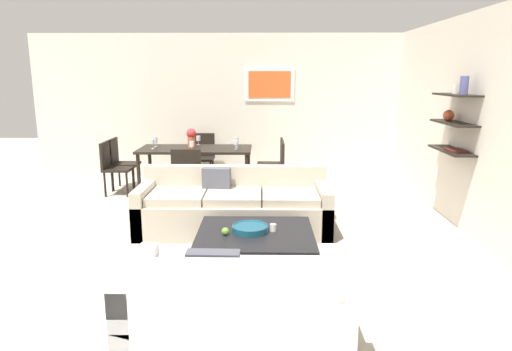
% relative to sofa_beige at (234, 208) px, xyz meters
% --- Properties ---
extents(ground_plane, '(18.00, 18.00, 0.00)m').
position_rel_sofa_beige_xyz_m(ground_plane, '(-0.09, -0.34, -0.29)').
color(ground_plane, '#BCB29E').
extents(back_wall_unit, '(8.40, 0.09, 2.70)m').
position_rel_sofa_beige_xyz_m(back_wall_unit, '(0.21, 3.19, 1.06)').
color(back_wall_unit, silver).
rests_on(back_wall_unit, ground).
extents(right_wall_shelf_unit, '(0.34, 8.20, 2.70)m').
position_rel_sofa_beige_xyz_m(right_wall_shelf_unit, '(2.93, 0.26, 1.06)').
color(right_wall_shelf_unit, silver).
rests_on(right_wall_shelf_unit, ground).
extents(sofa_beige, '(2.38, 0.90, 0.78)m').
position_rel_sofa_beige_xyz_m(sofa_beige, '(0.00, 0.00, 0.00)').
color(sofa_beige, '#B2A893').
rests_on(sofa_beige, ground).
extents(loveseat_white, '(1.60, 0.90, 0.78)m').
position_rel_sofa_beige_xyz_m(loveseat_white, '(0.17, -2.51, 0.00)').
color(loveseat_white, white).
rests_on(loveseat_white, ground).
extents(coffee_table, '(1.18, 1.07, 0.38)m').
position_rel_sofa_beige_xyz_m(coffee_table, '(0.29, -1.14, -0.10)').
color(coffee_table, black).
rests_on(coffee_table, ground).
extents(decorative_bowl, '(0.37, 0.37, 0.07)m').
position_rel_sofa_beige_xyz_m(decorative_bowl, '(0.24, -1.12, 0.12)').
color(decorative_bowl, navy).
rests_on(decorative_bowl, coffee_table).
extents(candle_jar, '(0.06, 0.06, 0.08)m').
position_rel_sofa_beige_xyz_m(candle_jar, '(0.47, -1.10, 0.13)').
color(candle_jar, silver).
rests_on(candle_jar, coffee_table).
extents(apple_on_coffee_table, '(0.08, 0.08, 0.08)m').
position_rel_sofa_beige_xyz_m(apple_on_coffee_table, '(-0.01, -1.22, 0.13)').
color(apple_on_coffee_table, '#669E2D').
rests_on(apple_on_coffee_table, coffee_table).
extents(dining_table, '(1.86, 0.87, 0.75)m').
position_rel_sofa_beige_xyz_m(dining_table, '(-0.77, 1.99, 0.39)').
color(dining_table, black).
rests_on(dining_table, ground).
extents(dining_chair_left_far, '(0.44, 0.44, 0.88)m').
position_rel_sofa_beige_xyz_m(dining_chair_left_far, '(-2.11, 2.19, 0.21)').
color(dining_chair_left_far, black).
rests_on(dining_chair_left_far, ground).
extents(dining_chair_right_far, '(0.44, 0.44, 0.88)m').
position_rel_sofa_beige_xyz_m(dining_chair_right_far, '(0.57, 2.19, 0.21)').
color(dining_chair_right_far, black).
rests_on(dining_chair_right_far, ground).
extents(dining_chair_left_near, '(0.44, 0.44, 0.88)m').
position_rel_sofa_beige_xyz_m(dining_chair_left_near, '(-2.11, 1.79, 0.21)').
color(dining_chair_left_near, black).
rests_on(dining_chair_left_near, ground).
extents(dining_chair_head, '(0.44, 0.44, 0.88)m').
position_rel_sofa_beige_xyz_m(dining_chair_head, '(-0.77, 2.83, 0.21)').
color(dining_chair_head, black).
rests_on(dining_chair_head, ground).
extents(dining_chair_right_near, '(0.44, 0.44, 0.88)m').
position_rel_sofa_beige_xyz_m(dining_chair_right_near, '(0.57, 1.79, 0.21)').
color(dining_chair_right_near, black).
rests_on(dining_chair_right_near, ground).
extents(dining_chair_foot, '(0.44, 0.44, 0.88)m').
position_rel_sofa_beige_xyz_m(dining_chair_foot, '(-0.77, 1.15, 0.21)').
color(dining_chair_foot, black).
rests_on(dining_chair_foot, ground).
extents(wine_glass_left_far, '(0.06, 0.06, 0.17)m').
position_rel_sofa_beige_xyz_m(wine_glass_left_far, '(-1.46, 2.10, 0.57)').
color(wine_glass_left_far, silver).
rests_on(wine_glass_left_far, dining_table).
extents(wine_glass_right_near, '(0.07, 0.07, 0.14)m').
position_rel_sofa_beige_xyz_m(wine_glass_right_near, '(-0.08, 1.88, 0.56)').
color(wine_glass_right_near, silver).
rests_on(wine_glass_right_near, dining_table).
extents(wine_glass_foot, '(0.07, 0.07, 0.17)m').
position_rel_sofa_beige_xyz_m(wine_glass_foot, '(-0.77, 1.61, 0.58)').
color(wine_glass_foot, silver).
rests_on(wine_glass_foot, dining_table).
extents(wine_glass_head, '(0.07, 0.07, 0.16)m').
position_rel_sofa_beige_xyz_m(wine_glass_head, '(-0.77, 2.36, 0.57)').
color(wine_glass_head, silver).
rests_on(wine_glass_head, dining_table).
extents(wine_glass_right_far, '(0.07, 0.07, 0.17)m').
position_rel_sofa_beige_xyz_m(wine_glass_right_far, '(-0.08, 2.10, 0.58)').
color(wine_glass_right_far, silver).
rests_on(wine_glass_right_far, dining_table).
extents(wine_glass_left_near, '(0.06, 0.06, 0.16)m').
position_rel_sofa_beige_xyz_m(wine_glass_left_near, '(-1.46, 1.88, 0.57)').
color(wine_glass_left_near, silver).
rests_on(wine_glass_left_near, dining_table).
extents(centerpiece_vase, '(0.16, 0.16, 0.33)m').
position_rel_sofa_beige_xyz_m(centerpiece_vase, '(-0.83, 2.01, 0.64)').
color(centerpiece_vase, '#D85933').
rests_on(centerpiece_vase, dining_table).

